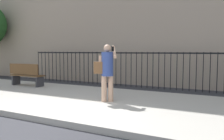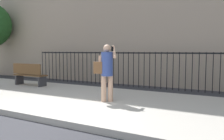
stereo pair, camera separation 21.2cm
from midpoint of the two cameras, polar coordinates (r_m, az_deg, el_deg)
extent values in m
plane|color=#333338|center=(5.53, -16.73, -12.73)|extent=(60.00, 60.00, 0.00)
cube|color=#B2ADA3|center=(7.21, -4.52, -7.84)|extent=(28.00, 4.40, 0.15)
cube|color=black|center=(10.38, 6.13, 4.19)|extent=(12.00, 0.04, 0.06)
cylinder|color=black|center=(13.72, -18.05, 0.97)|extent=(0.03, 0.03, 1.60)
cylinder|color=black|center=(13.54, -17.29, 0.95)|extent=(0.03, 0.03, 1.60)
cylinder|color=black|center=(13.37, -16.50, 0.92)|extent=(0.03, 0.03, 1.60)
cylinder|color=black|center=(13.19, -15.69, 0.89)|extent=(0.03, 0.03, 1.60)
cylinder|color=black|center=(13.02, -14.86, 0.86)|extent=(0.03, 0.03, 1.60)
cylinder|color=black|center=(12.86, -14.01, 0.83)|extent=(0.03, 0.03, 1.60)
cylinder|color=black|center=(12.69, -13.14, 0.80)|extent=(0.03, 0.03, 1.60)
cylinder|color=black|center=(12.53, -12.24, 0.76)|extent=(0.03, 0.03, 1.60)
cylinder|color=black|center=(12.37, -11.32, 0.73)|extent=(0.03, 0.03, 1.60)
cylinder|color=black|center=(12.21, -10.38, 0.69)|extent=(0.03, 0.03, 1.60)
cylinder|color=black|center=(12.06, -9.41, 0.66)|extent=(0.03, 0.03, 1.60)
cylinder|color=black|center=(11.91, -8.42, 0.62)|extent=(0.03, 0.03, 1.60)
cylinder|color=black|center=(11.77, -7.40, 0.58)|extent=(0.03, 0.03, 1.60)
cylinder|color=black|center=(11.63, -6.36, 0.54)|extent=(0.03, 0.03, 1.60)
cylinder|color=black|center=(11.49, -5.30, 0.50)|extent=(0.03, 0.03, 1.60)
cylinder|color=black|center=(11.36, -4.21, 0.46)|extent=(0.03, 0.03, 1.60)
cylinder|color=black|center=(11.23, -3.09, 0.42)|extent=(0.03, 0.03, 1.60)
cylinder|color=black|center=(11.10, -1.95, 0.37)|extent=(0.03, 0.03, 1.60)
cylinder|color=black|center=(10.98, -0.78, 0.33)|extent=(0.03, 0.03, 1.60)
cylinder|color=black|center=(10.87, 0.42, 0.28)|extent=(0.03, 0.03, 1.60)
cylinder|color=black|center=(10.76, 1.63, 0.23)|extent=(0.03, 0.03, 1.60)
cylinder|color=black|center=(10.65, 2.88, 0.19)|extent=(0.03, 0.03, 1.60)
cylinder|color=black|center=(10.55, 4.15, 0.14)|extent=(0.03, 0.03, 1.60)
cylinder|color=black|center=(10.46, 5.44, 0.09)|extent=(0.03, 0.03, 1.60)
cylinder|color=black|center=(10.37, 6.75, 0.03)|extent=(0.03, 0.03, 1.60)
cylinder|color=black|center=(10.28, 8.09, -0.02)|extent=(0.03, 0.03, 1.60)
cylinder|color=black|center=(10.20, 9.45, -0.07)|extent=(0.03, 0.03, 1.60)
cylinder|color=black|center=(10.13, 10.82, -0.13)|extent=(0.03, 0.03, 1.60)
cylinder|color=black|center=(10.06, 12.22, -0.18)|extent=(0.03, 0.03, 1.60)
cylinder|color=black|center=(10.00, 13.64, -0.24)|extent=(0.03, 0.03, 1.60)
cylinder|color=black|center=(9.95, 15.07, -0.29)|extent=(0.03, 0.03, 1.60)
cylinder|color=black|center=(9.90, 16.52, -0.35)|extent=(0.03, 0.03, 1.60)
cylinder|color=black|center=(9.86, 17.98, -0.40)|extent=(0.03, 0.03, 1.60)
cylinder|color=black|center=(9.82, 19.45, -0.46)|extent=(0.03, 0.03, 1.60)
cylinder|color=black|center=(9.79, 20.93, -0.52)|extent=(0.03, 0.03, 1.60)
cylinder|color=black|center=(9.77, 22.42, -0.57)|extent=(0.03, 0.03, 1.60)
cylinder|color=black|center=(9.76, 23.91, -0.63)|extent=(0.03, 0.03, 1.60)
cylinder|color=tan|center=(6.83, -1.19, -4.62)|extent=(0.15, 0.15, 0.76)
cylinder|color=tan|center=(6.81, -2.87, -4.65)|extent=(0.15, 0.15, 0.76)
cylinder|color=#33478C|center=(6.74, -2.05, 1.50)|extent=(0.47, 0.47, 0.70)
sphere|color=tan|center=(6.73, -2.06, 5.38)|extent=(0.22, 0.22, 0.22)
cylinder|color=tan|center=(6.75, -0.36, 4.48)|extent=(0.34, 0.46, 0.38)
cylinder|color=tan|center=(6.73, -3.75, 1.30)|extent=(0.09, 0.09, 0.53)
cube|color=black|center=(6.69, -0.73, 5.22)|extent=(0.06, 0.05, 0.15)
cube|color=brown|center=(6.73, -4.25, 0.59)|extent=(0.32, 0.29, 0.34)
cube|color=brown|center=(10.60, -20.65, -1.22)|extent=(1.60, 0.45, 0.05)
cube|color=brown|center=(10.44, -21.48, 0.21)|extent=(1.60, 0.06, 0.44)
cube|color=#333338|center=(11.15, -23.05, -2.31)|extent=(0.08, 0.41, 0.40)
cube|color=#333338|center=(10.12, -17.92, -2.84)|extent=(0.08, 0.41, 0.40)
camera|label=1|loc=(0.11, -90.86, -0.07)|focal=37.16mm
camera|label=2|loc=(0.11, 89.14, 0.07)|focal=37.16mm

